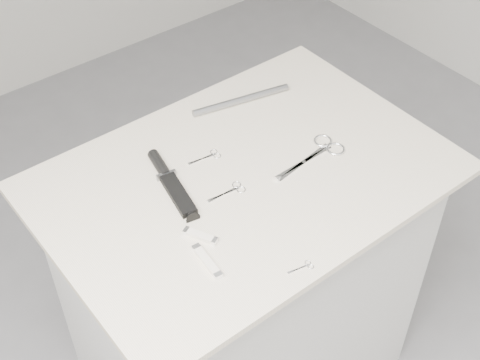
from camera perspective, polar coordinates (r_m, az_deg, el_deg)
plinth at (r=2.00m, az=0.39°, el=-9.34°), size 0.90×0.60×0.90m
display_board at (r=1.66m, az=0.46°, el=0.25°), size 1.00×0.70×0.02m
large_shears at (r=1.72m, az=6.86°, el=2.47°), size 0.22×0.09×0.01m
embroidery_scissors_a at (r=1.61m, az=-0.74°, el=-0.92°), size 0.10×0.04×0.00m
embroidery_scissors_b at (r=1.70m, az=-2.70°, el=2.01°), size 0.09×0.04×0.00m
tiny_scissors at (r=1.46m, az=5.44°, el=-7.40°), size 0.06×0.03×0.00m
sheathed_knife at (r=1.63m, az=-6.05°, el=-0.02°), size 0.08×0.24×0.03m
pocket_knife_a at (r=1.46m, az=-2.84°, el=-6.92°), size 0.03×0.11×0.01m
pocket_knife_b at (r=1.51m, az=-3.41°, el=-4.79°), size 0.05×0.08×0.01m
metal_rail at (r=1.87m, az=0.11°, el=6.85°), size 0.29×0.08×0.02m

